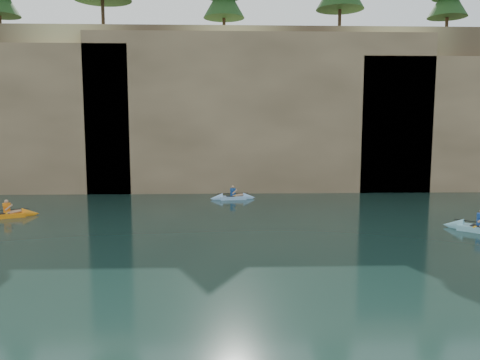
{
  "coord_description": "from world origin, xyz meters",
  "views": [
    {
      "loc": [
        -0.6,
        -10.78,
        5.01
      ],
      "look_at": [
        -0.03,
        5.19,
        3.0
      ],
      "focal_mm": 35.0,
      "sensor_mm": 36.0,
      "label": 1
    }
  ],
  "objects": [
    {
      "name": "ground",
      "position": [
        0.0,
        0.0,
        0.0
      ],
      "size": [
        160.0,
        160.0,
        0.0
      ],
      "primitive_type": "plane",
      "color": "black",
      "rests_on": "ground"
    },
    {
      "name": "cliff",
      "position": [
        0.0,
        30.0,
        6.0
      ],
      "size": [
        70.0,
        16.0,
        12.0
      ],
      "primitive_type": "cube",
      "color": "tan",
      "rests_on": "ground"
    },
    {
      "name": "cliff_slab_center",
      "position": [
        2.0,
        22.6,
        5.7
      ],
      "size": [
        24.0,
        2.4,
        11.4
      ],
      "primitive_type": "cube",
      "color": "#A28562",
      "rests_on": "ground"
    },
    {
      "name": "sea_cave_center",
      "position": [
        -4.0,
        21.95,
        1.6
      ],
      "size": [
        3.5,
        1.0,
        3.2
      ],
      "primitive_type": "cube",
      "color": "black",
      "rests_on": "ground"
    },
    {
      "name": "sea_cave_east",
      "position": [
        10.0,
        21.95,
        2.25
      ],
      "size": [
        5.0,
        1.0,
        4.5
      ],
      "primitive_type": "cube",
      "color": "black",
      "rests_on": "ground"
    },
    {
      "name": "kayaker_orange",
      "position": [
        -11.94,
        13.69,
        0.15
      ],
      "size": [
        3.12,
        2.17,
        1.18
      ],
      "rotation": [
        0.0,
        0.0,
        0.41
      ],
      "color": "orange",
      "rests_on": "ground"
    },
    {
      "name": "kayaker_ltblue_mid",
      "position": [
        0.0,
        19.0,
        0.14
      ],
      "size": [
        3.01,
        2.22,
        1.12
      ],
      "rotation": [
        0.0,
        0.0,
        0.13
      ],
      "color": "#97C6FD",
      "rests_on": "ground"
    }
  ]
}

